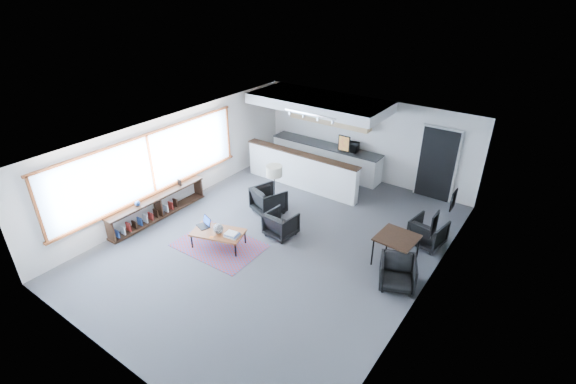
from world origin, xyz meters
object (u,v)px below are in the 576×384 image
Objects in this scene: ceramic_pot at (218,229)px; book_stack at (232,235)px; laptop at (205,223)px; dining_table at (397,239)px; coffee_table at (218,233)px; dining_chair_far at (428,233)px; floor_lamp at (274,173)px; armchair_right at (281,223)px; microwave at (350,146)px; dining_chair_near at (397,274)px; armchair_left at (269,199)px.

ceramic_pot reaches higher than book_stack.
dining_table reaches higher than laptop.
dining_chair_far reaches higher than coffee_table.
ceramic_pot is at bearing -95.90° from floor_lamp.
armchair_right is (0.95, 1.25, -0.02)m from coffee_table.
armchair_right is at bearing -95.47° from microwave.
microwave is (-3.33, 4.06, 0.79)m from dining_chair_near.
dining_chair_far is 4.06m from microwave.
armchair_right is at bearing 163.45° from armchair_left.
dining_chair_far reaches higher than laptop.
floor_lamp is 4.08m from dining_chair_far.
laptop is 2.01m from armchair_left.
laptop reaches higher than coffee_table.
armchair_right reaches higher than book_stack.
armchair_left is (-0.05, 2.00, -0.12)m from ceramic_pot.
laptop is at bearing 160.40° from coffee_table.
dining_table is (3.48, -0.09, -0.64)m from floor_lamp.
laptop is at bearing -177.18° from book_stack.
dining_table reaches higher than book_stack.
laptop is 0.44× the size of dining_table.
coffee_table is at bearing 16.04° from laptop.
floor_lamp is at bearing 144.69° from dining_chair_near.
dining_table is (2.78, 0.57, 0.29)m from armchair_right.
book_stack is at bearing 20.60° from laptop.
dining_table is 0.85m from dining_chair_near.
coffee_table is 1.71× the size of armchair_left.
armchair_left reaches higher than dining_chair_far.
coffee_table is 2.14m from floor_lamp.
microwave is (-0.21, 3.92, 0.75)m from armchair_right.
armchair_right reaches higher than coffee_table.
ceramic_pot is (0.04, -0.03, 0.15)m from coffee_table.
dining_chair_far is at bearing 51.08° from laptop.
ceramic_pot is at bearing 172.40° from dining_chair_near.
floor_lamp is at bearing 87.98° from laptop.
armchair_left is 1.59× the size of microwave.
microwave reaches higher than armchair_left.
ceramic_pot is 0.38m from book_stack.
dining_chair_near is at bearing 15.86° from ceramic_pot.
laptop is 5.33m from microwave.
dining_table is at bearing -163.41° from armchair_right.
book_stack is at bearing 172.70° from dining_chair_near.
armchair_left is 3.74m from dining_table.
ceramic_pot is 5.28m from microwave.
laptop is 0.55× the size of armchair_right.
dining_chair_near is (0.35, -0.71, -0.33)m from dining_table.
book_stack is (0.84, 0.04, -0.02)m from laptop.
coffee_table is 2.19× the size of dining_chair_near.
armchair_right is 3.12m from dining_chair_near.
laptop is at bearing -156.47° from dining_table.
dining_chair_near is at bearing 99.09° from dining_chair_far.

